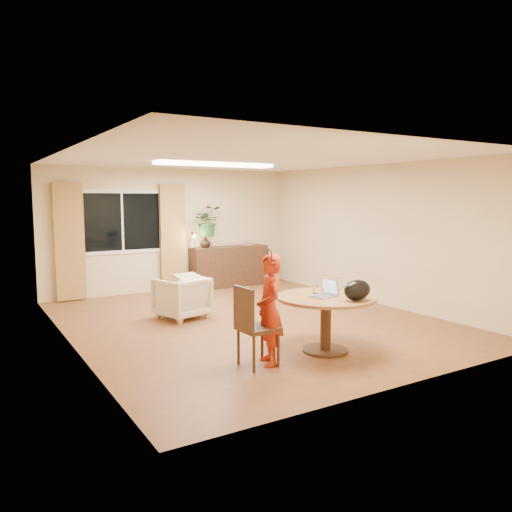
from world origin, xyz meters
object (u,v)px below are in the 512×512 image
(dining_chair, at_px, (258,326))
(child, at_px, (269,309))
(sideboard, at_px, (229,266))
(armchair, at_px, (182,297))
(dining_table, at_px, (326,308))

(dining_chair, xyz_separation_m, child, (0.15, -0.01, 0.18))
(dining_chair, relative_size, sideboard, 0.54)
(armchair, bearing_deg, sideboard, -149.10)
(dining_chair, distance_m, sideboard, 5.40)
(dining_table, distance_m, sideboard, 5.05)
(armchair, height_order, sideboard, sideboard)
(dining_chair, xyz_separation_m, armchair, (0.16, 2.68, -0.14))
(armchair, distance_m, sideboard, 3.05)
(child, relative_size, sideboard, 0.74)
(armchair, xyz_separation_m, sideboard, (2.08, 2.23, 0.11))
(child, bearing_deg, armchair, -164.49)
(child, xyz_separation_m, armchair, (0.01, 2.69, -0.32))
(sideboard, bearing_deg, dining_chair, -114.53)
(dining_table, height_order, dining_chair, dining_chair)
(dining_table, distance_m, dining_chair, 1.04)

